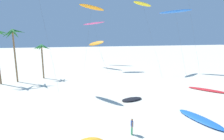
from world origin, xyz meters
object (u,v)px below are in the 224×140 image
object	(u,v)px
palm_tree_4	(13,38)
grounded_kite_0	(200,119)
flying_kite_4	(96,43)
grounded_kite_1	(207,90)
flying_kite_5	(175,12)
grounded_kite_2	(132,99)
flying_kite_0	(94,23)
flying_kite_6	(92,7)
flying_kite_3	(143,4)
palm_tree_3	(42,49)
person_foreground_walker	(132,126)

from	to	relation	value
palm_tree_4	grounded_kite_0	xyz separation A→B (m)	(24.85, -24.07, -8.94)
flying_kite_4	grounded_kite_1	distance (m)	32.35
flying_kite_5	flying_kite_4	bearing A→B (deg)	151.10
palm_tree_4	grounded_kite_1	world-z (taller)	palm_tree_4
palm_tree_4	grounded_kite_2	distance (m)	26.80
palm_tree_4	flying_kite_0	bearing A→B (deg)	47.23
flying_kite_6	grounded_kite_0	size ratio (longest dim) A/B	3.06
flying_kite_3	grounded_kite_0	xyz separation A→B (m)	(-4.92, -28.88, -17.31)
palm_tree_4	grounded_kite_0	world-z (taller)	palm_tree_4
grounded_kite_0	grounded_kite_1	bearing A→B (deg)	45.05
flying_kite_6	grounded_kite_1	distance (m)	35.55
flying_kite_3	grounded_kite_1	world-z (taller)	flying_kite_3
grounded_kite_1	grounded_kite_0	bearing A→B (deg)	-134.95
palm_tree_3	flying_kite_5	distance (m)	34.02
flying_kite_0	person_foreground_walker	bearing A→B (deg)	-93.87
flying_kite_4	flying_kite_3	bearing A→B (deg)	-35.93
flying_kite_0	flying_kite_3	xyz separation A→B (m)	(10.45, -16.08, 3.96)
flying_kite_4	flying_kite_5	xyz separation A→B (m)	(18.94, -10.46, 8.30)
flying_kite_5	grounded_kite_1	world-z (taller)	flying_kite_5
flying_kite_0	flying_kite_5	world-z (taller)	flying_kite_5
flying_kite_4	person_foreground_walker	distance (m)	38.34
flying_kite_5	flying_kite_3	bearing A→B (deg)	162.58
flying_kite_0	grounded_kite_2	distance (m)	39.27
flying_kite_4	flying_kite_5	bearing A→B (deg)	-28.90
flying_kite_5	flying_kite_6	world-z (taller)	flying_kite_6
flying_kite_6	grounded_kite_2	world-z (taller)	flying_kite_6
grounded_kite_0	palm_tree_4	bearing A→B (deg)	135.92
palm_tree_3	grounded_kite_2	xyz separation A→B (m)	(14.57, -18.07, -6.38)
palm_tree_3	flying_kite_5	xyz separation A→B (m)	(32.79, 0.27, 9.07)
palm_tree_4	flying_kite_0	size ratio (longest dim) A/B	0.76
flying_kite_5	flying_kite_6	xyz separation A→B (m)	(-20.23, 9.25, 1.64)
palm_tree_3	flying_kite_3	distance (m)	27.28
flying_kite_4	grounded_kite_0	distance (m)	38.01
grounded_kite_2	person_foreground_walker	distance (m)	9.55
flying_kite_6	flying_kite_5	bearing A→B (deg)	-24.58
flying_kite_3	flying_kite_5	xyz separation A→B (m)	(7.96, -2.50, -1.90)
flying_kite_6	person_foreground_walker	world-z (taller)	flying_kite_6
flying_kite_5	grounded_kite_0	bearing A→B (deg)	-116.02
grounded_kite_0	grounded_kite_1	size ratio (longest dim) A/B	1.06
palm_tree_3	flying_kite_0	world-z (taller)	flying_kite_0
flying_kite_3	grounded_kite_2	bearing A→B (deg)	-116.20
flying_kite_4	grounded_kite_2	world-z (taller)	flying_kite_4
flying_kite_5	person_foreground_walker	distance (m)	37.70
person_foreground_walker	flying_kite_4	bearing A→B (deg)	86.11
flying_kite_0	flying_kite_5	bearing A→B (deg)	-45.27
flying_kite_6	grounded_kite_1	size ratio (longest dim) A/B	3.23
grounded_kite_1	flying_kite_5	bearing A→B (deg)	77.99
person_foreground_walker	flying_kite_0	bearing A→B (deg)	86.13
palm_tree_3	flying_kite_6	size ratio (longest dim) A/B	0.41
flying_kite_5	grounded_kite_1	distance (m)	23.36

